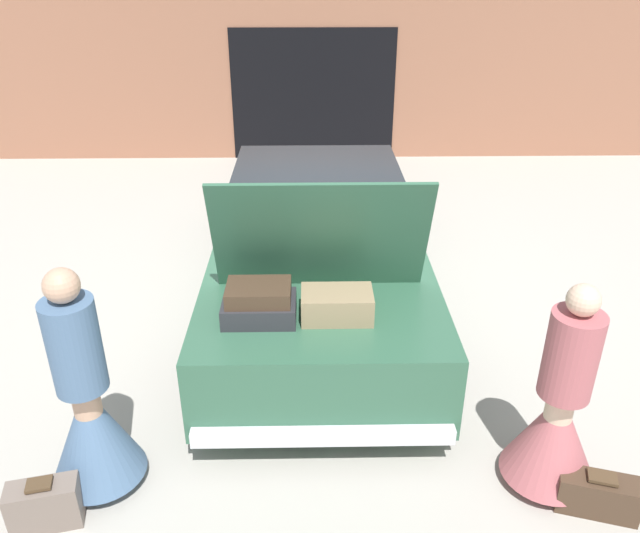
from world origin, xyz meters
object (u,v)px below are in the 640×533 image
car (317,240)px  suitcase_beside_right_person (598,494)px  person_right (557,418)px  person_left (89,413)px  suitcase_beside_left_person (45,505)px

car → suitcase_beside_right_person: size_ratio=9.41×
car → person_right: 3.19m
car → person_left: car is taller
person_right → car: bearing=23.9°
person_right → person_left: bearing=83.3°
suitcase_beside_left_person → car: bearing=59.7°
person_left → person_right: size_ratio=1.07×
car → suitcase_beside_left_person: car is taller
car → person_left: size_ratio=3.09×
person_right → suitcase_beside_right_person: (0.24, -0.28, -0.42)m
person_right → suitcase_beside_left_person: bearing=89.7°
suitcase_beside_left_person → person_left: bearing=57.5°
car → person_right: bearing=-60.4°
suitcase_beside_right_person → person_left: bearing=174.4°
car → suitcase_beside_right_person: bearing=-59.2°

